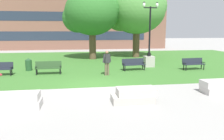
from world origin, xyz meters
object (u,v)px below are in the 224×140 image
at_px(park_bench_near_left, 48,67).
at_px(concrete_block_right, 220,87).
at_px(person_bystander_near_lawn, 107,61).
at_px(lamp_post_left, 149,54).
at_px(concrete_block_center, 18,101).
at_px(trash_bin, 29,64).
at_px(park_bench_near_right, 134,64).
at_px(park_bench_far_left, 193,63).
at_px(concrete_block_left, 134,95).

bearing_deg(park_bench_near_left, concrete_block_right, -33.99).
distance_m(concrete_block_right, park_bench_near_left, 10.89).
bearing_deg(person_bystander_near_lawn, lamp_post_left, 37.18).
distance_m(concrete_block_center, trash_bin, 8.66).
xyz_separation_m(concrete_block_center, park_bench_near_right, (6.64, 7.44, 0.23)).
xyz_separation_m(park_bench_near_left, park_bench_near_right, (6.32, 0.56, 0.00)).
bearing_deg(person_bystander_near_lawn, park_bench_near_right, 34.76).
relative_size(concrete_block_right, park_bench_far_left, 1.01).
relative_size(park_bench_near_left, park_bench_far_left, 0.98).
relative_size(concrete_block_center, park_bench_far_left, 0.97).
relative_size(concrete_block_left, park_bench_near_left, 1.04).
bearing_deg(concrete_block_right, park_bench_near_right, 112.18).
height_order(park_bench_near_left, trash_bin, trash_bin).
relative_size(concrete_block_left, park_bench_near_right, 1.02).
bearing_deg(park_bench_far_left, trash_bin, 173.05).
height_order(concrete_block_left, concrete_block_right, same).
bearing_deg(lamp_post_left, concrete_block_right, -82.90).
xyz_separation_m(concrete_block_center, park_bench_near_left, (0.33, 6.88, 0.23)).
height_order(concrete_block_center, park_bench_near_left, park_bench_near_left).
height_order(concrete_block_left, trash_bin, trash_bin).
height_order(concrete_block_center, park_bench_near_right, park_bench_near_right).
height_order(concrete_block_left, park_bench_near_right, park_bench_near_right).
relative_size(park_bench_far_left, person_bystander_near_lawn, 1.08).
distance_m(park_bench_near_left, lamp_post_left, 8.28).
relative_size(concrete_block_left, trash_bin, 1.96).
xyz_separation_m(concrete_block_left, person_bystander_near_lawn, (-0.42, 5.79, 0.68)).
bearing_deg(person_bystander_near_lawn, park_bench_far_left, 9.31).
bearing_deg(park_bench_near_left, park_bench_near_right, 5.07).
relative_size(concrete_block_left, lamp_post_left, 0.35).
distance_m(concrete_block_left, trash_bin, 10.48).
xyz_separation_m(park_bench_far_left, person_bystander_near_lawn, (-7.00, -1.15, 0.44)).
height_order(concrete_block_center, trash_bin, trash_bin).
relative_size(park_bench_near_left, park_bench_near_right, 0.98).
bearing_deg(park_bench_near_left, concrete_block_center, -92.73).
distance_m(lamp_post_left, trash_bin, 9.73).
bearing_deg(concrete_block_right, lamp_post_left, 97.10).
relative_size(park_bench_near_right, park_bench_far_left, 1.00).
relative_size(concrete_block_right, trash_bin, 1.94).
xyz_separation_m(concrete_block_center, concrete_block_right, (9.35, 0.79, 0.00)).
bearing_deg(park_bench_far_left, lamp_post_left, 147.93).
xyz_separation_m(park_bench_near_left, person_bystander_near_lawn, (4.02, -1.03, 0.44)).
bearing_deg(concrete_block_center, park_bench_near_right, 48.23).
bearing_deg(person_bystander_near_lawn, concrete_block_center, -126.66).
xyz_separation_m(park_bench_near_left, park_bench_far_left, (11.03, 0.12, 0.00)).
distance_m(concrete_block_right, lamp_post_left, 8.19).
bearing_deg(park_bench_near_left, lamp_post_left, 14.01).
bearing_deg(concrete_block_center, trash_bin, 99.05).
distance_m(concrete_block_left, lamp_post_left, 9.55).
distance_m(park_bench_near_right, person_bystander_near_lawn, 2.82).
height_order(concrete_block_center, concrete_block_left, same).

